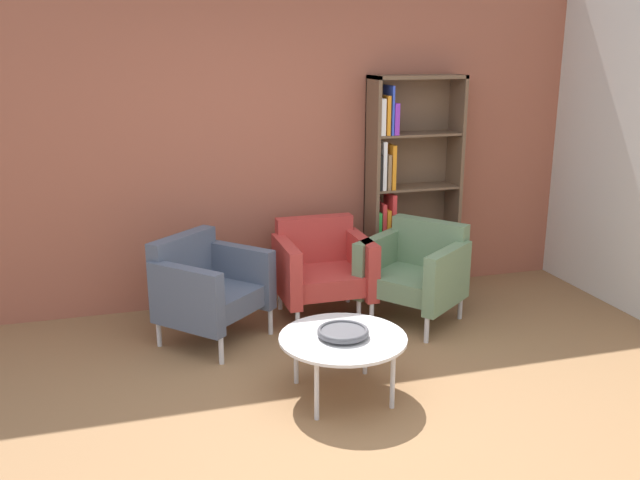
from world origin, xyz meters
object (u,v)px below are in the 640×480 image
Objects in this scene: coffee_table_low at (343,341)px; armchair_near_window at (322,267)px; decorative_bowl at (343,331)px; armchair_spare_guest at (415,270)px; bookshelf_tall at (403,190)px; armchair_corner_red at (207,286)px.

coffee_table_low is 1.36m from armchair_near_window.
coffee_table_low is 0.06m from decorative_bowl.
armchair_spare_guest reaches higher than decorative_bowl.
bookshelf_tall is 0.84m from armchair_spare_guest.
armchair_near_window is (-0.84, -0.36, -0.51)m from bookshelf_tall.
armchair_spare_guest is at bearing -45.78° from armchair_corner_red.
bookshelf_tall is at bearing -25.12° from armchair_corner_red.
bookshelf_tall is 2.10m from coffee_table_low.
armchair_near_window is at bearing 78.80° from coffee_table_low.
armchair_near_window is at bearing 78.80° from decorative_bowl.
decorative_bowl is at bearing 0.00° from coffee_table_low.
armchair_spare_guest is (0.69, -0.29, 0.00)m from armchair_near_window.
coffee_table_low is at bearing -101.12° from armchair_near_window.
armchair_corner_red is at bearing 121.37° from coffee_table_low.
armchair_spare_guest is at bearing 47.52° from coffee_table_low.
bookshelf_tall reaches higher than armchair_spare_guest.
armchair_corner_red reaches higher than coffee_table_low.
armchair_corner_red reaches higher than decorative_bowl.
bookshelf_tall reaches higher than coffee_table_low.
bookshelf_tall is 2.44× the size of armchair_near_window.
armchair_corner_red and armchair_spare_guest have the same top height.
armchair_near_window is 0.97m from armchair_corner_red.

